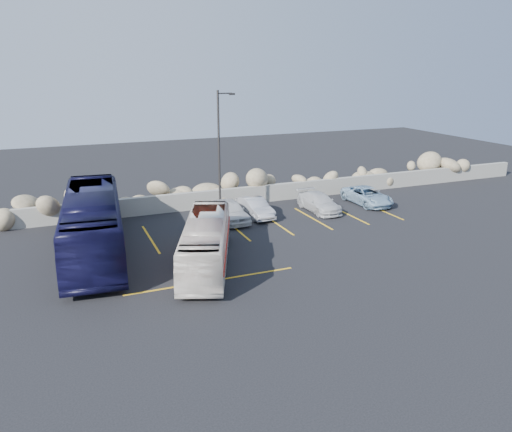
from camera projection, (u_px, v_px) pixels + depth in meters
name	position (u px, v px, depth m)	size (l,w,h in m)	color
ground	(234.00, 279.00, 22.92)	(90.00, 90.00, 0.00)	black
seawall	(173.00, 203.00, 33.37)	(60.00, 0.40, 1.20)	gray
riprap_pile	(168.00, 189.00, 34.23)	(54.00, 2.80, 2.60)	#8D7D5C
parking_lines	(276.00, 231.00, 29.54)	(18.16, 9.36, 0.01)	gold
lamppost	(220.00, 151.00, 31.02)	(1.14, 0.18, 8.00)	#2F2C2A
vintage_bus	(206.00, 242.00, 24.19)	(1.99, 8.52, 2.37)	silver
tour_coach	(93.00, 224.00, 25.58)	(2.74, 11.72, 3.26)	black
car_a	(230.00, 211.00, 31.27)	(1.60, 3.98, 1.36)	silver
car_b	(255.00, 207.00, 32.24)	(1.29, 3.69, 1.21)	#AFAEB3
car_c	(319.00, 202.00, 33.49)	(1.67, 4.12, 1.19)	silver
car_d	(367.00, 196.00, 35.16)	(1.99, 4.31, 1.20)	#8CADC6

